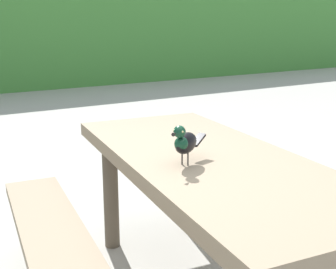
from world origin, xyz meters
TOP-DOWN VIEW (x-y plane):
  - picnic_table_foreground at (0.02, 0.25)m, footprint 1.86×1.89m
  - bird_grackle at (-0.15, 0.19)m, footprint 0.26×0.17m

SIDE VIEW (x-z plane):
  - picnic_table_foreground at x=0.02m, z-range 0.19..0.93m
  - bird_grackle at x=-0.15m, z-range 0.75..0.94m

